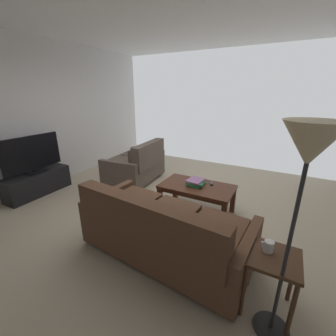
{
  "coord_description": "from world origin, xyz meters",
  "views": [
    {
      "loc": [
        -1.56,
        2.71,
        1.84
      ],
      "look_at": [
        -0.04,
        -0.07,
        0.74
      ],
      "focal_mm": 23.34,
      "sensor_mm": 36.0,
      "label": 1
    }
  ],
  "objects_px": {
    "sofa_main": "(162,230)",
    "floor_lamp": "(307,161)",
    "flat_tv": "(32,154)",
    "coffee_mug": "(269,246)",
    "end_table": "(272,267)",
    "tv_stand": "(38,183)",
    "book_stack": "(196,182)",
    "coffee_table": "(197,190)",
    "tv_remote": "(211,183)",
    "loveseat_near": "(137,165)"
  },
  "relations": [
    {
      "from": "sofa_main",
      "to": "floor_lamp",
      "type": "bearing_deg",
      "value": 165.85
    },
    {
      "from": "flat_tv",
      "to": "coffee_mug",
      "type": "bearing_deg",
      "value": 174.06
    },
    {
      "from": "end_table",
      "to": "tv_stand",
      "type": "distance_m",
      "value": 4.08
    },
    {
      "from": "book_stack",
      "to": "coffee_table",
      "type": "bearing_deg",
      "value": 151.79
    },
    {
      "from": "sofa_main",
      "to": "tv_remote",
      "type": "height_order",
      "value": "sofa_main"
    },
    {
      "from": "sofa_main",
      "to": "floor_lamp",
      "type": "xyz_separation_m",
      "value": [
        -1.21,
        0.3,
        1.08
      ]
    },
    {
      "from": "floor_lamp",
      "to": "book_stack",
      "type": "relative_size",
      "value": 5.44
    },
    {
      "from": "end_table",
      "to": "coffee_mug",
      "type": "bearing_deg",
      "value": -38.07
    },
    {
      "from": "coffee_table",
      "to": "tv_stand",
      "type": "height_order",
      "value": "coffee_table"
    },
    {
      "from": "tv_remote",
      "to": "book_stack",
      "type": "bearing_deg",
      "value": 38.3
    },
    {
      "from": "end_table",
      "to": "flat_tv",
      "type": "distance_m",
      "value": 4.09
    },
    {
      "from": "coffee_table",
      "to": "tv_remote",
      "type": "relative_size",
      "value": 6.83
    },
    {
      "from": "coffee_table",
      "to": "end_table",
      "type": "height_order",
      "value": "end_table"
    },
    {
      "from": "sofa_main",
      "to": "end_table",
      "type": "bearing_deg",
      "value": 174.12
    },
    {
      "from": "coffee_mug",
      "to": "loveseat_near",
      "type": "bearing_deg",
      "value": -34.11
    },
    {
      "from": "tv_stand",
      "to": "flat_tv",
      "type": "relative_size",
      "value": 1.09
    },
    {
      "from": "floor_lamp",
      "to": "flat_tv",
      "type": "relative_size",
      "value": 1.58
    },
    {
      "from": "tv_stand",
      "to": "book_stack",
      "type": "xyz_separation_m",
      "value": [
        -2.85,
        -0.83,
        0.28
      ]
    },
    {
      "from": "tv_remote",
      "to": "coffee_mug",
      "type": "bearing_deg",
      "value": 123.79
    },
    {
      "from": "flat_tv",
      "to": "book_stack",
      "type": "distance_m",
      "value": 2.98
    },
    {
      "from": "tv_stand",
      "to": "coffee_mug",
      "type": "xyz_separation_m",
      "value": [
        -4.0,
        0.42,
        0.4
      ]
    },
    {
      "from": "floor_lamp",
      "to": "flat_tv",
      "type": "xyz_separation_m",
      "value": [
        4.12,
        -0.64,
        -0.66
      ]
    },
    {
      "from": "tv_remote",
      "to": "floor_lamp",
      "type": "bearing_deg",
      "value": 123.01
    },
    {
      "from": "sofa_main",
      "to": "flat_tv",
      "type": "relative_size",
      "value": 1.86
    },
    {
      "from": "sofa_main",
      "to": "end_table",
      "type": "xyz_separation_m",
      "value": [
        -1.14,
        0.12,
        0.09
      ]
    },
    {
      "from": "floor_lamp",
      "to": "sofa_main",
      "type": "bearing_deg",
      "value": -14.15
    },
    {
      "from": "sofa_main",
      "to": "coffee_mug",
      "type": "xyz_separation_m",
      "value": [
        -1.09,
        0.08,
        0.25
      ]
    },
    {
      "from": "end_table",
      "to": "flat_tv",
      "type": "height_order",
      "value": "flat_tv"
    },
    {
      "from": "sofa_main",
      "to": "coffee_table",
      "type": "bearing_deg",
      "value": -88.22
    },
    {
      "from": "tv_stand",
      "to": "book_stack",
      "type": "bearing_deg",
      "value": -163.66
    },
    {
      "from": "tv_stand",
      "to": "flat_tv",
      "type": "xyz_separation_m",
      "value": [
        -0.0,
        0.0,
        0.57
      ]
    },
    {
      "from": "floor_lamp",
      "to": "tv_stand",
      "type": "height_order",
      "value": "floor_lamp"
    },
    {
      "from": "sofa_main",
      "to": "coffee_table",
      "type": "distance_m",
      "value": 1.16
    },
    {
      "from": "end_table",
      "to": "floor_lamp",
      "type": "height_order",
      "value": "floor_lamp"
    },
    {
      "from": "sofa_main",
      "to": "book_stack",
      "type": "bearing_deg",
      "value": -86.9
    },
    {
      "from": "floor_lamp",
      "to": "coffee_mug",
      "type": "xyz_separation_m",
      "value": [
        0.12,
        -0.23,
        -0.83
      ]
    },
    {
      "from": "tv_stand",
      "to": "coffee_mug",
      "type": "height_order",
      "value": "coffee_mug"
    },
    {
      "from": "book_stack",
      "to": "tv_remote",
      "type": "height_order",
      "value": "book_stack"
    },
    {
      "from": "coffee_mug",
      "to": "book_stack",
      "type": "relative_size",
      "value": 0.33
    },
    {
      "from": "tv_stand",
      "to": "coffee_mug",
      "type": "distance_m",
      "value": 4.04
    },
    {
      "from": "sofa_main",
      "to": "book_stack",
      "type": "distance_m",
      "value": 1.19
    },
    {
      "from": "end_table",
      "to": "flat_tv",
      "type": "xyz_separation_m",
      "value": [
        4.05,
        -0.46,
        0.34
      ]
    },
    {
      "from": "end_table",
      "to": "coffee_table",
      "type": "bearing_deg",
      "value": -47.44
    },
    {
      "from": "loveseat_near",
      "to": "tv_stand",
      "type": "distance_m",
      "value": 1.92
    },
    {
      "from": "end_table",
      "to": "floor_lamp",
      "type": "distance_m",
      "value": 1.02
    },
    {
      "from": "loveseat_near",
      "to": "coffee_table",
      "type": "relative_size",
      "value": 1.18
    },
    {
      "from": "tv_stand",
      "to": "tv_remote",
      "type": "height_order",
      "value": "tv_remote"
    },
    {
      "from": "end_table",
      "to": "book_stack",
      "type": "distance_m",
      "value": 1.77
    },
    {
      "from": "loveseat_near",
      "to": "book_stack",
      "type": "relative_size",
      "value": 4.3
    },
    {
      "from": "sofa_main",
      "to": "coffee_mug",
      "type": "distance_m",
      "value": 1.12
    }
  ]
}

